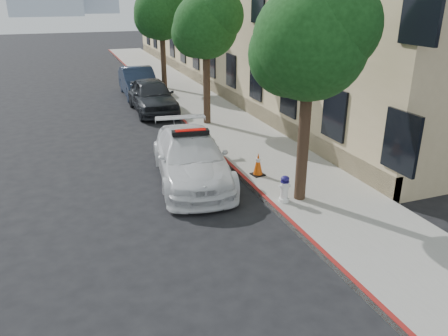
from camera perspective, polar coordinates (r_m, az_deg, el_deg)
ground at (r=12.85m, az=-6.07°, el=-2.83°), size 120.00×120.00×0.00m
sidewalk at (r=22.90m, az=-3.70°, el=8.48°), size 3.20×50.00×0.15m
curb_strip at (r=22.52m, az=-7.49°, el=8.11°), size 0.12×50.00×0.15m
building at (r=28.95m, az=4.34°, el=21.07°), size 8.00×36.00×10.00m
tree_near at (r=11.00m, az=11.39°, el=15.90°), size 2.92×2.82×5.62m
tree_mid at (r=18.30m, az=-2.29°, el=18.11°), size 2.77×2.64×5.43m
tree_far at (r=26.00m, az=-8.16°, el=19.50°), size 3.10×3.00×5.81m
police_car at (r=13.21m, az=-4.30°, el=1.37°), size 2.68×5.25×1.61m
parked_car_mid at (r=21.47m, az=-9.37°, el=9.30°), size 1.88×4.65×1.58m
parked_car_far at (r=25.10m, az=-11.13°, el=10.95°), size 1.73×4.77×1.56m
fire_hydrant at (r=11.71m, az=7.91°, el=-2.73°), size 0.31×0.28×0.73m
traffic_cone at (r=13.33m, az=4.47°, el=0.52°), size 0.42×0.42×0.72m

